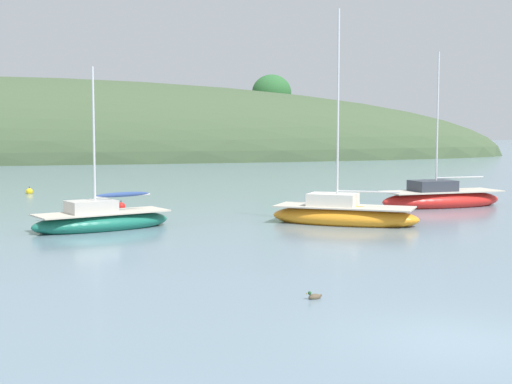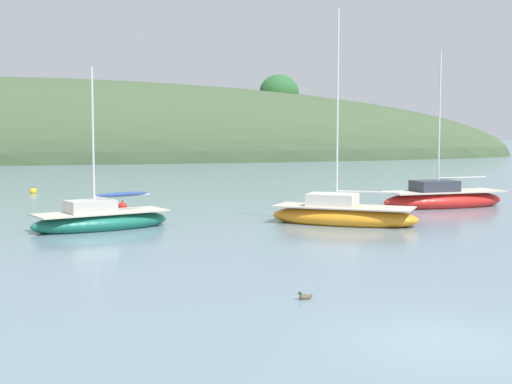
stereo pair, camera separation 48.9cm
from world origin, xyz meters
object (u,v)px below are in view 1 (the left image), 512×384
(sailboat_black_sloop, at_px, (343,215))
(duck_trailing, at_px, (314,297))
(mooring_buoy_outer, at_px, (121,207))
(mooring_buoy_channel, at_px, (29,192))
(sailboat_white_near, at_px, (101,220))
(sailboat_grey_yawl, at_px, (441,199))

(sailboat_black_sloop, distance_m, duck_trailing, 14.22)
(sailboat_black_sloop, distance_m, mooring_buoy_outer, 12.11)
(mooring_buoy_channel, distance_m, duck_trailing, 32.54)
(mooring_buoy_outer, xyz_separation_m, duck_trailing, (4.24, -21.07, -0.07))
(sailboat_white_near, distance_m, duck_trailing, 14.54)
(sailboat_white_near, xyz_separation_m, mooring_buoy_channel, (-4.53, 17.47, -0.24))
(sailboat_grey_yawl, bearing_deg, sailboat_white_near, -162.79)
(duck_trailing, bearing_deg, sailboat_grey_yawl, 57.20)
(sailboat_white_near, distance_m, mooring_buoy_channel, 18.05)
(sailboat_black_sloop, bearing_deg, sailboat_white_near, 178.37)
(sailboat_white_near, xyz_separation_m, sailboat_black_sloop, (10.21, -0.29, 0.03))
(sailboat_black_sloop, relative_size, mooring_buoy_channel, 17.36)
(mooring_buoy_channel, xyz_separation_m, duck_trailing, (9.70, -31.06, -0.07))
(sailboat_white_near, relative_size, sailboat_grey_yawl, 0.82)
(sailboat_grey_yawl, relative_size, mooring_buoy_outer, 15.30)
(mooring_buoy_channel, height_order, duck_trailing, mooring_buoy_channel)
(mooring_buoy_outer, bearing_deg, sailboat_white_near, -97.08)
(sailboat_grey_yawl, relative_size, mooring_buoy_channel, 15.30)
(mooring_buoy_outer, relative_size, duck_trailing, 1.28)
(mooring_buoy_channel, bearing_deg, sailboat_white_near, -75.46)
(sailboat_grey_yawl, distance_m, mooring_buoy_channel, 25.04)
(sailboat_black_sloop, xyz_separation_m, mooring_buoy_channel, (-14.74, 17.76, -0.27))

